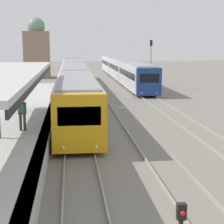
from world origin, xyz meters
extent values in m
cube|color=black|center=(-1.80, 14.80, 3.85)|extent=(0.08, 18.47, 0.24)
cylinder|color=#47474C|center=(-3.76, 22.19, 2.51)|extent=(0.16, 0.16, 2.92)
cylinder|color=#2D2D33|center=(-2.94, 16.28, 1.47)|extent=(0.14, 0.14, 0.85)
cylinder|color=#2D2D33|center=(-2.74, 16.28, 1.47)|extent=(0.14, 0.14, 0.85)
cube|color=maroon|center=(-2.84, 16.28, 2.20)|extent=(0.40, 0.22, 0.60)
sphere|color=tan|center=(-2.84, 16.28, 2.60)|extent=(0.22, 0.22, 0.22)
cube|color=#236B47|center=(-2.84, 16.08, 2.22)|extent=(0.30, 0.18, 0.40)
cube|color=gold|center=(0.00, 14.82, 1.68)|extent=(2.63, 0.70, 2.82)
cube|color=black|center=(0.00, 14.49, 2.07)|extent=(2.05, 0.04, 0.90)
sphere|color=#EFEACC|center=(-0.79, 14.48, 0.57)|extent=(0.16, 0.16, 0.16)
sphere|color=#EFEACC|center=(0.79, 14.48, 0.57)|extent=(0.16, 0.16, 0.16)
cube|color=silver|center=(0.00, 22.31, 1.68)|extent=(2.63, 14.28, 2.82)
cube|color=gray|center=(0.00, 22.31, 3.15)|extent=(2.31, 13.99, 0.12)
cube|color=black|center=(0.00, 22.31, 1.99)|extent=(2.65, 13.14, 0.73)
cylinder|color=black|center=(-1.12, 17.67, 0.35)|extent=(0.12, 0.70, 0.70)
cylinder|color=black|center=(1.12, 17.67, 0.35)|extent=(0.12, 0.70, 0.70)
cylinder|color=black|center=(-1.12, 26.95, 0.35)|extent=(0.12, 0.70, 0.70)
cylinder|color=black|center=(1.12, 26.95, 0.35)|extent=(0.12, 0.70, 0.70)
cube|color=silver|center=(0.00, 36.94, 1.68)|extent=(2.63, 14.28, 2.82)
cube|color=gray|center=(0.00, 36.94, 3.15)|extent=(2.31, 13.99, 0.12)
cube|color=black|center=(0.00, 36.94, 1.99)|extent=(2.65, 13.14, 0.73)
cylinder|color=black|center=(-1.12, 32.30, 0.35)|extent=(0.12, 0.70, 0.70)
cylinder|color=black|center=(1.12, 32.30, 0.35)|extent=(0.12, 0.70, 0.70)
cylinder|color=black|center=(-1.12, 41.58, 0.35)|extent=(0.12, 0.70, 0.70)
cylinder|color=black|center=(1.12, 41.58, 0.35)|extent=(0.12, 0.70, 0.70)
cube|color=silver|center=(0.00, 51.57, 1.68)|extent=(2.63, 14.28, 2.82)
cube|color=gray|center=(0.00, 51.57, 3.15)|extent=(2.31, 13.99, 0.12)
cube|color=black|center=(0.00, 51.57, 1.99)|extent=(2.65, 13.14, 0.73)
cylinder|color=black|center=(-1.12, 46.92, 0.35)|extent=(0.12, 0.70, 0.70)
cylinder|color=black|center=(1.12, 46.92, 0.35)|extent=(0.12, 0.70, 0.70)
cylinder|color=black|center=(-1.12, 56.21, 0.35)|extent=(0.12, 0.70, 0.70)
cylinder|color=black|center=(1.12, 56.21, 0.35)|extent=(0.12, 0.70, 0.70)
cube|color=navy|center=(7.50, 34.32, 1.66)|extent=(2.53, 0.70, 2.79)
cube|color=black|center=(7.50, 33.99, 2.05)|extent=(1.97, 0.04, 0.89)
sphere|color=#EFEACC|center=(6.74, 33.98, 0.57)|extent=(0.16, 0.16, 0.16)
sphere|color=#EFEACC|center=(8.26, 33.98, 0.57)|extent=(0.16, 0.16, 0.16)
cube|color=silver|center=(7.50, 41.34, 1.66)|extent=(2.53, 13.33, 2.79)
cube|color=gray|center=(7.50, 41.34, 3.12)|extent=(2.22, 13.07, 0.12)
cube|color=black|center=(7.50, 41.34, 1.97)|extent=(2.55, 12.27, 0.72)
cylinder|color=black|center=(6.43, 37.01, 0.35)|extent=(0.12, 0.70, 0.70)
cylinder|color=black|center=(8.58, 37.01, 0.35)|extent=(0.12, 0.70, 0.70)
cylinder|color=black|center=(6.43, 45.67, 0.35)|extent=(0.12, 0.70, 0.70)
cylinder|color=black|center=(8.58, 45.67, 0.35)|extent=(0.12, 0.70, 0.70)
cube|color=silver|center=(7.50, 55.02, 1.66)|extent=(2.53, 13.33, 2.79)
cube|color=gray|center=(7.50, 55.02, 3.12)|extent=(2.22, 13.07, 0.12)
cube|color=black|center=(7.50, 55.02, 1.97)|extent=(2.55, 12.27, 0.72)
cylinder|color=black|center=(6.43, 50.69, 0.35)|extent=(0.12, 0.70, 0.70)
cylinder|color=black|center=(8.58, 50.69, 0.35)|extent=(0.12, 0.70, 0.70)
cylinder|color=black|center=(6.43, 59.36, 0.35)|extent=(0.12, 0.70, 0.70)
cylinder|color=black|center=(8.58, 59.36, 0.35)|extent=(0.12, 0.70, 0.70)
cube|color=silver|center=(7.50, 68.70, 1.66)|extent=(2.53, 13.33, 2.79)
cube|color=gray|center=(7.50, 68.70, 3.12)|extent=(2.22, 13.07, 0.12)
cube|color=black|center=(7.50, 68.70, 1.97)|extent=(2.55, 12.27, 0.72)
cylinder|color=black|center=(6.43, 64.37, 0.35)|extent=(0.12, 0.70, 0.70)
cylinder|color=black|center=(8.58, 64.37, 0.35)|extent=(0.12, 0.70, 0.70)
cylinder|color=black|center=(6.43, 73.04, 0.35)|extent=(0.12, 0.70, 0.70)
cylinder|color=black|center=(8.58, 73.04, 0.35)|extent=(0.12, 0.70, 0.70)
cube|color=black|center=(1.90, 4.46, 1.90)|extent=(0.20, 0.14, 0.36)
sphere|color=red|center=(1.90, 4.37, 1.90)|extent=(0.11, 0.11, 0.11)
cylinder|color=gray|center=(9.39, 42.21, 2.96)|extent=(0.14, 0.14, 5.91)
cube|color=black|center=(9.39, 42.21, 5.56)|extent=(0.28, 0.20, 0.70)
sphere|color=red|center=(9.39, 42.09, 5.70)|extent=(0.14, 0.14, 0.14)
cube|color=#89705B|center=(-5.69, 59.74, 3.72)|extent=(4.00, 4.00, 7.44)
sphere|color=slate|center=(-5.69, 59.74, 8.22)|extent=(2.84, 2.84, 2.84)
camera|label=1|loc=(-0.38, -2.75, 5.38)|focal=60.00mm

